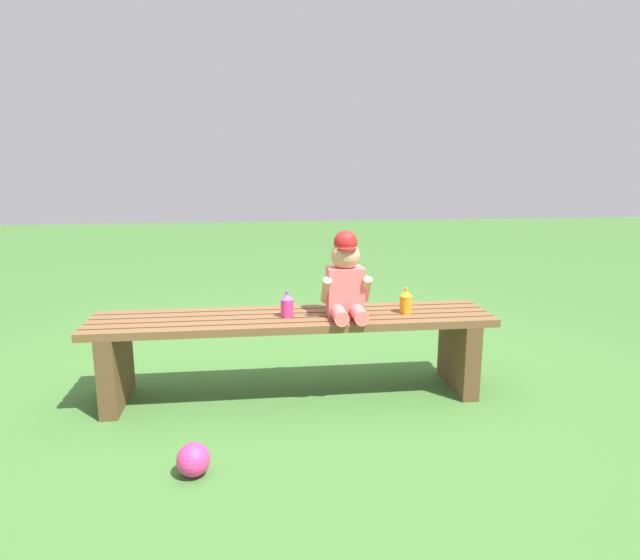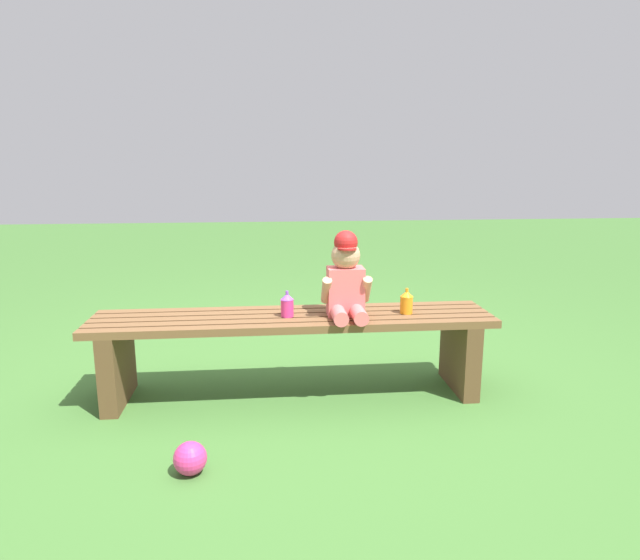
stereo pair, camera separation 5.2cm
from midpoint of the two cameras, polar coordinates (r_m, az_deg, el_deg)
ground_plane at (r=2.74m, az=-3.31°, el=-11.83°), size 16.00×16.00×0.00m
park_bench at (r=2.64m, az=-3.39°, el=-6.21°), size 1.90×0.38×0.40m
child_figure at (r=2.56m, az=2.13°, el=0.07°), size 0.23×0.27×0.40m
sippy_cup_left at (r=2.57m, az=-4.04°, el=-2.59°), size 0.06×0.06×0.12m
sippy_cup_right at (r=2.66m, az=8.39°, el=-2.19°), size 0.06×0.06×0.12m
toy_ball at (r=2.14m, az=-13.78°, el=-17.75°), size 0.12×0.12×0.12m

